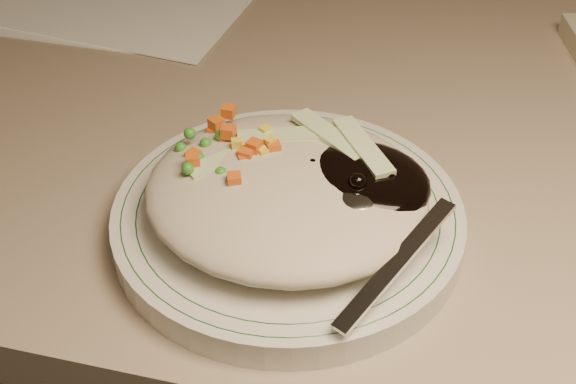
# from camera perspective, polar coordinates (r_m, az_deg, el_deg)

# --- Properties ---
(desk) EXTENTS (1.40, 0.70, 0.74)m
(desk) POSITION_cam_1_polar(r_m,az_deg,el_deg) (0.85, 9.19, -4.48)
(desk) COLOR gray
(desk) RESTS_ON ground
(plate) EXTENTS (0.24, 0.24, 0.02)m
(plate) POSITION_cam_1_polar(r_m,az_deg,el_deg) (0.56, 0.00, -2.04)
(plate) COLOR silver
(plate) RESTS_ON desk
(plate_rim) EXTENTS (0.23, 0.23, 0.00)m
(plate_rim) POSITION_cam_1_polar(r_m,az_deg,el_deg) (0.55, -0.00, -1.27)
(plate_rim) COLOR #144723
(plate_rim) RESTS_ON plate
(meal) EXTENTS (0.21, 0.19, 0.05)m
(meal) POSITION_cam_1_polar(r_m,az_deg,el_deg) (0.54, 0.43, 0.34)
(meal) COLOR #B4A892
(meal) RESTS_ON plate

